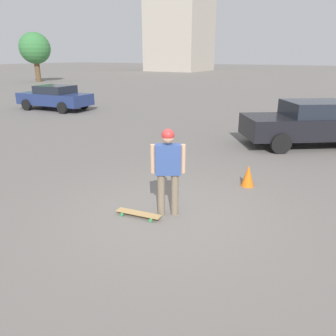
% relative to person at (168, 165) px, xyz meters
% --- Properties ---
extents(ground_plane, '(220.00, 220.00, 0.00)m').
position_rel_person_xyz_m(ground_plane, '(0.00, 0.00, -1.01)').
color(ground_plane, slate).
extents(person, '(0.57, 0.42, 1.70)m').
position_rel_person_xyz_m(person, '(0.00, 0.00, 0.00)').
color(person, '#7A6B56').
rests_on(person, ground_plane).
extents(skateboard, '(0.92, 0.33, 0.08)m').
position_rel_person_xyz_m(skateboard, '(-0.44, -0.38, -0.95)').
color(skateboard, tan).
rests_on(skateboard, ground_plane).
extents(car_parked_near, '(4.72, 4.02, 1.51)m').
position_rel_person_xyz_m(car_parked_near, '(1.63, 6.95, -0.23)').
color(car_parked_near, black).
rests_on(car_parked_near, ground_plane).
extents(car_parked_far, '(4.35, 2.15, 1.36)m').
position_rel_person_xyz_m(car_parked_far, '(-12.06, 8.08, -0.30)').
color(car_parked_far, navy).
rests_on(car_parked_far, ground_plane).
extents(building_block_distant, '(10.51, 10.87, 21.77)m').
position_rel_person_xyz_m(building_block_distant, '(-29.75, 56.21, 9.87)').
color(building_block_distant, '#B2A899').
rests_on(building_block_distant, ground_plane).
extents(tree_distant, '(3.49, 3.49, 5.49)m').
position_rel_person_xyz_m(tree_distant, '(-30.38, 21.99, 2.68)').
color(tree_distant, brown).
rests_on(tree_distant, ground_plane).
extents(traffic_cone, '(0.30, 0.30, 0.52)m').
position_rel_person_xyz_m(traffic_cone, '(0.90, 2.22, -0.76)').
color(traffic_cone, orange).
rests_on(traffic_cone, ground_plane).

